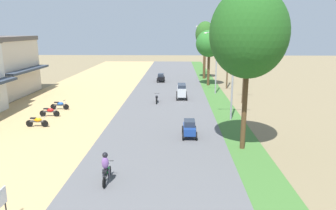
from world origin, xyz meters
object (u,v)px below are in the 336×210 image
at_px(median_tree_nearest, 249,34).
at_px(motorbike_ahead_third, 106,168).
at_px(utility_pole_near, 245,59).
at_px(car_sedan_black, 161,77).
at_px(parked_motorbike_fifth, 60,105).
at_px(parked_motorbike_third, 37,121).
at_px(streetlamp_near, 233,72).
at_px(parked_motorbike_fourth, 50,111).
at_px(utility_pole_far, 228,53).
at_px(streetlamp_mid, 216,58).
at_px(car_hatchback_blue, 189,128).
at_px(median_tree_second, 209,44).
at_px(car_van_silver, 182,90).
at_px(motorbike_ahead_fourth, 157,98).
at_px(streetlamp_far, 205,46).
at_px(median_tree_third, 205,35).

relative_size(median_tree_nearest, motorbike_ahead_third, 5.62).
height_order(utility_pole_near, car_sedan_black, utility_pole_near).
height_order(utility_pole_near, motorbike_ahead_third, utility_pole_near).
bearing_deg(parked_motorbike_fifth, motorbike_ahead_third, -61.99).
height_order(parked_motorbike_third, utility_pole_near, utility_pole_near).
bearing_deg(streetlamp_near, parked_motorbike_fourth, 178.17).
height_order(parked_motorbike_fourth, utility_pole_far, utility_pole_far).
bearing_deg(parked_motorbike_fifth, streetlamp_mid, 27.77).
relative_size(streetlamp_mid, car_hatchback_blue, 3.70).
relative_size(median_tree_second, streetlamp_mid, 1.02).
bearing_deg(car_hatchback_blue, car_van_silver, 91.79).
xyz_separation_m(parked_motorbike_third, streetlamp_near, (15.82, 2.57, 3.68)).
relative_size(median_tree_nearest, utility_pole_far, 1.11).
xyz_separation_m(parked_motorbike_fifth, utility_pole_far, (17.97, 12.11, 4.19)).
bearing_deg(utility_pole_near, median_tree_second, 104.05).
distance_m(streetlamp_near, car_van_silver, 9.75).
height_order(parked_motorbike_fourth, motorbike_ahead_third, motorbike_ahead_third).
xyz_separation_m(utility_pole_near, motorbike_ahead_third, (-10.54, -18.32, -3.80)).
height_order(parked_motorbike_fifth, motorbike_ahead_third, motorbike_ahead_third).
distance_m(parked_motorbike_fifth, utility_pole_near, 19.16).
distance_m(streetlamp_mid, utility_pole_far, 4.15).
bearing_deg(median_tree_nearest, motorbike_ahead_fourth, 116.64).
relative_size(parked_motorbike_third, car_sedan_black, 0.80).
distance_m(streetlamp_far, utility_pole_near, 22.26).
relative_size(parked_motorbike_fourth, streetlamp_far, 0.22).
relative_size(parked_motorbike_fourth, car_sedan_black, 0.80).
distance_m(median_tree_nearest, motorbike_ahead_fourth, 15.98).
relative_size(median_tree_nearest, car_hatchback_blue, 5.05).
distance_m(parked_motorbike_third, median_tree_nearest, 17.42).
relative_size(median_tree_nearest, motorbike_ahead_fourth, 5.62).
distance_m(median_tree_third, motorbike_ahead_fourth, 19.60).
bearing_deg(car_hatchback_blue, parked_motorbike_fourth, 157.39).
height_order(utility_pole_far, car_van_silver, utility_pole_far).
distance_m(parked_motorbike_third, motorbike_ahead_fourth, 12.56).
bearing_deg(streetlamp_near, car_hatchback_blue, -129.19).
relative_size(parked_motorbike_fifth, streetlamp_far, 0.22).
xyz_separation_m(streetlamp_near, car_sedan_black, (-7.11, 20.09, -3.49)).
bearing_deg(streetlamp_far, median_tree_second, -91.69).
height_order(median_tree_second, utility_pole_near, utility_pole_near).
height_order(median_tree_third, motorbike_ahead_third, median_tree_third).
bearing_deg(streetlamp_mid, car_hatchback_blue, -103.15).
relative_size(utility_pole_near, motorbike_ahead_fourth, 4.96).
bearing_deg(parked_motorbike_third, streetlamp_far, 63.19).
bearing_deg(parked_motorbike_fifth, median_tree_third, 52.77).
height_order(streetlamp_near, utility_pole_near, utility_pole_near).
height_order(median_tree_second, car_van_silver, median_tree_second).
bearing_deg(motorbike_ahead_fourth, utility_pole_far, 45.53).
xyz_separation_m(streetlamp_mid, utility_pole_far, (1.93, 3.65, 0.39)).
bearing_deg(motorbike_ahead_fourth, car_van_silver, 37.12).
height_order(median_tree_nearest, car_van_silver, median_tree_nearest).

